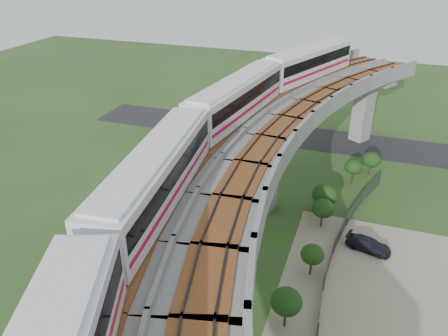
{
  "coord_description": "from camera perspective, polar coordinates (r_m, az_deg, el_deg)",
  "views": [
    {
      "loc": [
        9.62,
        -27.47,
        24.88
      ],
      "look_at": [
        -1.24,
        3.86,
        7.5
      ],
      "focal_mm": 35.0,
      "sensor_mm": 36.0,
      "label": 1
    }
  ],
  "objects": [
    {
      "name": "fence",
      "position": [
        36.56,
        14.95,
        -14.8
      ],
      "size": [
        3.87,
        38.73,
        1.5
      ],
      "color": "#2D382D",
      "rests_on": "ground"
    },
    {
      "name": "metro_train",
      "position": [
        31.52,
        0.37,
        4.15
      ],
      "size": [
        10.75,
        61.35,
        3.64
      ],
      "color": "white",
      "rests_on": "ground"
    },
    {
      "name": "ground",
      "position": [
        38.29,
        -0.14,
        -12.86
      ],
      "size": [
        160.0,
        160.0,
        0.0
      ],
      "primitive_type": "plane",
      "color": "#2E4C1E",
      "rests_on": "ground"
    },
    {
      "name": "tree_5",
      "position": [
        32.28,
        8.15,
        -16.9
      ],
      "size": [
        2.26,
        2.26,
        3.34
      ],
      "color": "#382314",
      "rests_on": "ground"
    },
    {
      "name": "asphalt_road",
      "position": [
        63.35,
        8.86,
        4.21
      ],
      "size": [
        60.0,
        8.0,
        0.03
      ],
      "primitive_type": "cube",
      "color": "#232326",
      "rests_on": "ground"
    },
    {
      "name": "tree_1",
      "position": [
        51.22,
        16.56,
        0.14
      ],
      "size": [
        2.0,
        2.0,
        3.05
      ],
      "color": "#382314",
      "rests_on": "ground"
    },
    {
      "name": "car_dark",
      "position": [
        41.81,
        18.36,
        -9.46
      ],
      "size": [
        4.26,
        2.54,
        1.16
      ],
      "primitive_type": "imported",
      "rotation": [
        0.0,
        0.0,
        1.33
      ],
      "color": "black",
      "rests_on": "dirt_lot"
    },
    {
      "name": "viaduct",
      "position": [
        32.23,
        6.3,
        -1.94
      ],
      "size": [
        19.58,
        73.98,
        11.4
      ],
      "color": "#99968E",
      "rests_on": "ground"
    },
    {
      "name": "tree_0",
      "position": [
        54.13,
        18.68,
        1.04
      ],
      "size": [
        2.16,
        2.16,
        2.87
      ],
      "color": "#382314",
      "rests_on": "ground"
    },
    {
      "name": "tree_3",
      "position": [
        42.84,
        12.79,
        -5.16
      ],
      "size": [
        2.13,
        2.13,
        3.06
      ],
      "color": "#382314",
      "rests_on": "ground"
    },
    {
      "name": "dirt_lot",
      "position": [
        35.86,
        21.56,
        -18.73
      ],
      "size": [
        18.0,
        26.0,
        0.04
      ],
      "primitive_type": "cube",
      "color": "gray",
      "rests_on": "ground"
    },
    {
      "name": "tree_2",
      "position": [
        44.99,
        13.01,
        -3.45
      ],
      "size": [
        2.58,
        2.58,
        3.27
      ],
      "color": "#382314",
      "rests_on": "ground"
    },
    {
      "name": "tree_4",
      "position": [
        36.97,
        11.46,
        -11.02
      ],
      "size": [
        1.94,
        1.94,
        2.94
      ],
      "color": "#382314",
      "rests_on": "ground"
    }
  ]
}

